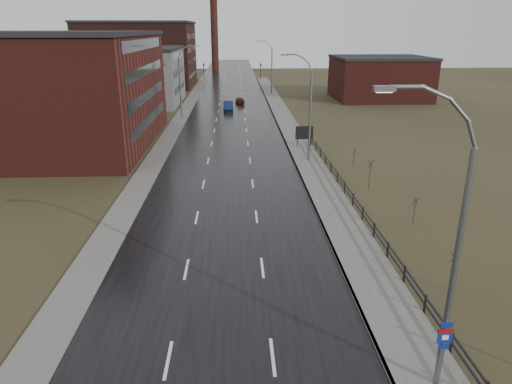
{
  "coord_description": "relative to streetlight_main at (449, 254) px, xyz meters",
  "views": [
    {
      "loc": [
        0.84,
        -12.48,
        13.75
      ],
      "look_at": [
        2.15,
        17.44,
        3.0
      ],
      "focal_mm": 32.0,
      "sensor_mm": 36.0,
      "label": 1
    }
  ],
  "objects": [
    {
      "name": "sidewalk_right",
      "position": [
        0.13,
        33.0,
        -5.97
      ],
      "size": [
        3.2,
        180.0,
        0.18
      ],
      "primitive_type": "cube",
      "color": "#595651",
      "rests_on": "ground"
    },
    {
      "name": "shrub_d",
      "position": [
        5.44,
        16.17,
        -4.91
      ],
      "size": [
        0.52,
        0.54,
        2.17
      ],
      "color": "#382D23",
      "rests_on": "ground"
    },
    {
      "name": "streetlight_main",
      "position": [
        0.0,
        0.0,
        0.0
      ],
      "size": [
        3.91,
        0.29,
        12.11
      ],
      "color": "slate",
      "rests_on": "ground"
    },
    {
      "name": "curb_right",
      "position": [
        -1.39,
        33.0,
        -5.97
      ],
      "size": [
        0.16,
        180.0,
        0.18
      ],
      "primitive_type": "cube",
      "color": "slate",
      "rests_on": "ground"
    },
    {
      "name": "billboard",
      "position": [
        0.63,
        39.72,
        -4.28
      ],
      "size": [
        2.17,
        0.17,
        2.66
      ],
      "color": "black",
      "rests_on": "ground"
    },
    {
      "name": "warehouse_far",
      "position": [
        -31.47,
        106.0,
        1.7
      ],
      "size": [
        26.52,
        24.48,
        15.5
      ],
      "color": "#331611",
      "rests_on": "ground"
    },
    {
      "name": "traffic_light_right",
      "position": [
        -0.47,
        118.0,
        -1.46
      ],
      "size": [
        0.58,
        2.73,
        5.3
      ],
      "color": "black",
      "rests_on": "ground"
    },
    {
      "name": "streetlight_left",
      "position": [
        -16.17,
        60.0,
        -0.22
      ],
      "size": [
        3.36,
        0.28,
        11.35
      ],
      "color": "slate",
      "rests_on": "ground"
    },
    {
      "name": "shrub_c",
      "position": [
        4.12,
        7.09,
        -4.8
      ],
      "size": [
        0.56,
        0.59,
        2.36
      ],
      "color": "#382D23",
      "rests_on": "ground"
    },
    {
      "name": "shrub_f",
      "position": [
        4.82,
        31.76,
        -5.1
      ],
      "size": [
        0.44,
        0.46,
        1.81
      ],
      "color": "#382D23",
      "rests_on": "ground"
    },
    {
      "name": "streetlight_right_mid",
      "position": [
        0.03,
        34.0,
        -0.22
      ],
      "size": [
        3.36,
        0.28,
        11.35
      ],
      "color": "slate",
      "rests_on": "ground"
    },
    {
      "name": "road",
      "position": [
        -8.47,
        58.0,
        -6.03
      ],
      "size": [
        14.0,
        300.0,
        0.06
      ],
      "primitive_type": "cube",
      "color": "black",
      "rests_on": "ground"
    },
    {
      "name": "sidewalk_left",
      "position": [
        -16.67,
        58.0,
        -6.0
      ],
      "size": [
        2.4,
        260.0,
        0.12
      ],
      "primitive_type": "cube",
      "color": "#595651",
      "rests_on": "ground"
    },
    {
      "name": "building_right",
      "position": [
        21.83,
        80.0,
        -1.8
      ],
      "size": [
        18.36,
        16.32,
        8.5
      ],
      "color": "#471914",
      "rests_on": "ground"
    },
    {
      "name": "shrub_e",
      "position": [
        4.36,
        24.27,
        -4.62
      ],
      "size": [
        0.64,
        0.67,
        2.71
      ],
      "color": "#382D23",
      "rests_on": "ground"
    },
    {
      "name": "streetlight_right_far",
      "position": [
        0.03,
        88.0,
        -0.22
      ],
      "size": [
        3.36,
        0.28,
        11.35
      ],
      "color": "slate",
      "rests_on": "ground"
    },
    {
      "name": "warehouse_near",
      "position": [
        -29.46,
        43.0,
        0.7
      ],
      "size": [
        22.44,
        28.56,
        13.5
      ],
      "color": "#471914",
      "rests_on": "ground"
    },
    {
      "name": "smokestack",
      "position": [
        -14.47,
        148.0,
        9.44
      ],
      "size": [
        2.7,
        2.7,
        30.7
      ],
      "color": "#331611",
      "rests_on": "ground"
    },
    {
      "name": "warehouse_mid",
      "position": [
        -26.46,
        76.0,
        -0.8
      ],
      "size": [
        16.32,
        20.4,
        10.5
      ],
      "color": "slate",
      "rests_on": "ground"
    },
    {
      "name": "traffic_light_left",
      "position": [
        -16.47,
        118.0,
        -1.46
      ],
      "size": [
        0.58,
        2.73,
        5.3
      ],
      "color": "black",
      "rests_on": "ground"
    },
    {
      "name": "car_far",
      "position": [
        -6.81,
        74.53,
        -5.41
      ],
      "size": [
        1.9,
        3.94,
        1.3
      ],
      "primitive_type": "imported",
      "rotation": [
        0.0,
        0.0,
        3.24
      ],
      "color": "#4C140C",
      "rests_on": "ground"
    },
    {
      "name": "guardrail",
      "position": [
        1.83,
        16.32,
        -5.35
      ],
      "size": [
        0.1,
        53.05,
        1.1
      ],
      "color": "black",
      "rests_on": "ground"
    },
    {
      "name": "car_near",
      "position": [
        -8.99,
        66.88,
        -5.25
      ],
      "size": [
        1.81,
        4.92,
        1.61
      ],
      "primitive_type": "imported",
      "rotation": [
        0.0,
        0.0,
        0.02
      ],
      "color": "#0D1E45",
      "rests_on": "ground"
    }
  ]
}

